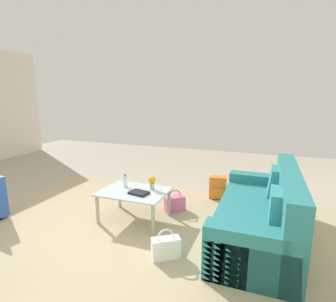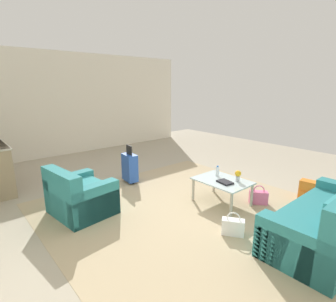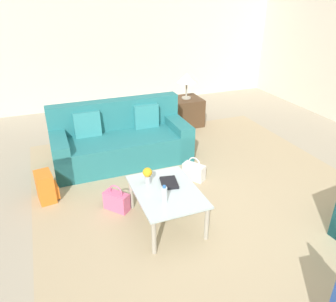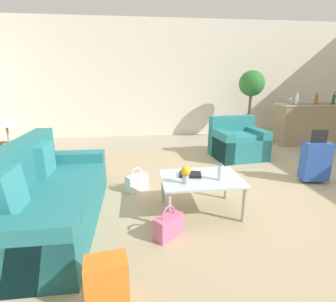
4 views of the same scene
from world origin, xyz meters
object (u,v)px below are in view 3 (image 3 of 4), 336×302
handbag_white (194,171)px  water_bottle (164,194)px  side_table (186,112)px  table_lamp (187,78)px  coffee_table_book (169,183)px  backpack_orange (46,187)px  flower_vase (148,174)px  handbag_pink (117,201)px  couch (120,141)px  coffee_table (166,195)px

handbag_white → water_bottle: bearing=-40.2°
side_table → table_lamp: 0.68m
coffee_table_book → handbag_white: coffee_table_book is taller
backpack_orange → flower_vase: bearing=55.6°
handbag_pink → flower_vase: bearing=54.8°
couch → coffee_table_book: 1.70m
side_table → backpack_orange: 3.32m
couch → side_table: couch is taller
coffee_table → side_table: bearing=151.8°
side_table → table_lamp: bearing=180.0°
coffee_table → table_lamp: 3.23m
side_table → handbag_white: bearing=-20.9°
coffee_table_book → flower_vase: flower_vase is taller
coffee_table → handbag_white: (-0.78, 0.73, -0.26)m
flower_vase → table_lamp: bearing=147.4°
water_bottle → handbag_white: bearing=139.8°
water_bottle → side_table: (-3.00, 1.60, -0.27)m
flower_vase → handbag_pink: (-0.24, -0.34, -0.44)m
coffee_table → handbag_white: coffee_table is taller
coffee_table → handbag_pink: coffee_table is taller
water_bottle → handbag_pink: size_ratio=0.57×
water_bottle → coffee_table_book: (-0.32, 0.18, -0.08)m
coffee_table → handbag_pink: 0.72m
water_bottle → coffee_table_book: water_bottle is taller
water_bottle → handbag_pink: bearing=-149.4°
coffee_table → handbag_pink: bearing=-133.1°
coffee_table_book → table_lamp: size_ratio=0.52×
side_table → handbag_white: side_table is taller
side_table → handbag_pink: (2.34, -1.99, -0.15)m
coffee_table_book → water_bottle: bearing=-18.7°
handbag_white → backpack_orange: 2.03m
couch → water_bottle: size_ratio=10.34×
handbag_pink → backpack_orange: size_ratio=0.89×
backpack_orange → handbag_white: bearing=83.6°
coffee_table → water_bottle: 0.27m
handbag_pink → backpack_orange: (-0.54, -0.80, 0.06)m
coffee_table → side_table: size_ratio=1.65×
couch → flower_vase: 1.60m
table_lamp → handbag_pink: size_ratio=1.41×
handbag_pink → side_table: bearing=139.6°
flower_vase → handbag_white: bearing=122.5°
water_bottle → table_lamp: table_lamp is taller
flower_vase → backpack_orange: size_ratio=0.51×
water_bottle → side_table: 3.41m
coffee_table_book → handbag_pink: 0.74m
couch → coffee_table_book: (1.68, 0.18, 0.16)m
couch → handbag_white: (1.02, 0.83, -0.18)m
coffee_table_book → backpack_orange: bearing=-112.2°
coffee_table → table_lamp: bearing=151.8°
coffee_table_book → flower_vase: bearing=-102.9°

